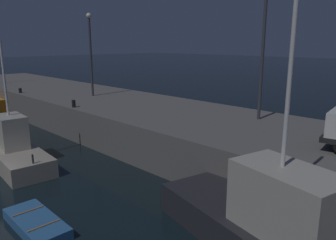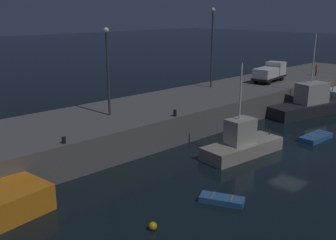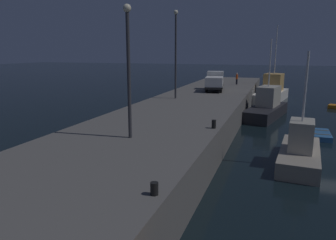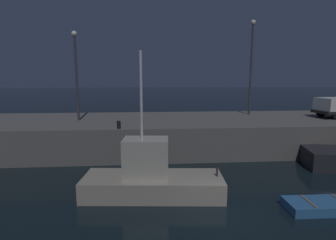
# 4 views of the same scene
# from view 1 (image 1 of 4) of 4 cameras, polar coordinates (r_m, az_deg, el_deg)

# --- Properties ---
(pier_quay) EXTENTS (73.31, 9.41, 2.55)m
(pier_quay) POSITION_cam_1_polar(r_m,az_deg,el_deg) (24.69, -0.94, -0.99)
(pier_quay) COLOR #5B5956
(pier_quay) RESTS_ON ground
(fishing_trawler_red) EXTENTS (9.65, 4.78, 8.72)m
(fishing_trawler_red) POSITION_cam_1_polar(r_m,az_deg,el_deg) (12.41, 17.27, -17.15)
(fishing_trawler_red) COLOR #232328
(fishing_trawler_red) RESTS_ON ground
(fishing_boat_white) EXTENTS (7.38, 3.03, 7.40)m
(fishing_boat_white) POSITION_cam_1_polar(r_m,az_deg,el_deg) (22.35, -24.93, -4.68)
(fishing_boat_white) COLOR gray
(fishing_boat_white) RESTS_ON ground
(dinghy_orange_near) EXTENTS (3.54, 1.49, 0.48)m
(dinghy_orange_near) POSITION_cam_1_polar(r_m,az_deg,el_deg) (14.97, -21.74, -16.21)
(dinghy_orange_near) COLOR #2D6099
(dinghy_orange_near) RESTS_ON ground
(lamp_post_west) EXTENTS (0.44, 0.44, 7.28)m
(lamp_post_west) POSITION_cam_1_polar(r_m,az_deg,el_deg) (30.95, -13.21, 11.98)
(lamp_post_west) COLOR #38383D
(lamp_post_west) RESTS_ON pier_quay
(lamp_post_east) EXTENTS (0.44, 0.44, 8.86)m
(lamp_post_east) POSITION_cam_1_polar(r_m,az_deg,el_deg) (21.48, 16.14, 13.58)
(lamp_post_east) COLOR #38383D
(lamp_post_east) RESTS_ON pier_quay
(bollard_west) EXTENTS (0.28, 0.28, 0.45)m
(bollard_west) POSITION_cam_1_polar(r_m,az_deg,el_deg) (35.30, -24.09, 4.65)
(bollard_west) COLOR black
(bollard_west) RESTS_ON pier_quay
(bollard_central) EXTENTS (0.28, 0.28, 0.55)m
(bollard_central) POSITION_cam_1_polar(r_m,az_deg,el_deg) (26.01, -15.92, 2.72)
(bollard_central) COLOR black
(bollard_central) RESTS_ON pier_quay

